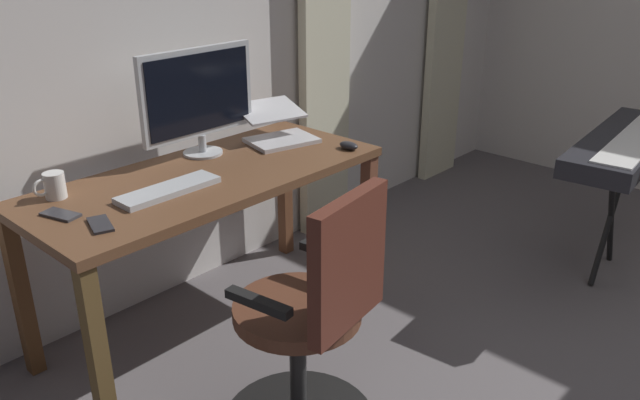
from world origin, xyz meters
TOP-DOWN VIEW (x-y plane):
  - back_room_partition at (0.00, -2.80)m, footprint 4.90×0.10m
  - curtain_left_panel at (-1.72, -2.69)m, footprint 0.39×0.06m
  - curtain_right_panel at (-0.46, -2.69)m, footprint 0.37×0.06m
  - desk at (0.69, -2.31)m, footprint 1.55×0.67m
  - office_chair at (0.92, -1.49)m, footprint 0.56×0.56m
  - computer_monitor at (0.55, -2.53)m, footprint 0.59×0.18m
  - computer_keyboard at (0.93, -2.25)m, footprint 0.42×0.13m
  - laptop at (0.17, -2.43)m, footprint 0.38×0.41m
  - computer_mouse at (0.05, -2.08)m, footprint 0.06×0.10m
  - cell_phone_by_monitor at (1.33, -2.35)m, footprint 0.11×0.16m
  - cell_phone_face_up at (1.27, -2.17)m, footprint 0.11×0.16m
  - mug_tea at (1.26, -2.52)m, footprint 0.13×0.08m
  - piano_keyboard at (-1.02, -1.18)m, footprint 1.16×0.43m

SIDE VIEW (x-z plane):
  - office_chair at x=0.92m, z-range -0.03..0.95m
  - desk at x=0.69m, z-range 0.28..1.04m
  - piano_keyboard at x=-1.02m, z-range 0.32..1.10m
  - cell_phone_by_monitor at x=1.33m, z-range 0.76..0.77m
  - cell_phone_face_up at x=1.27m, z-range 0.76..0.77m
  - computer_keyboard at x=0.93m, z-range 0.76..0.78m
  - computer_mouse at x=0.05m, z-range 0.76..0.79m
  - mug_tea at x=1.26m, z-range 0.76..0.86m
  - laptop at x=0.17m, z-range 0.73..0.89m
  - computer_monitor at x=0.55m, z-range 0.78..1.27m
  - curtain_left_panel at x=-1.72m, z-range 0.00..2.50m
  - curtain_right_panel at x=-0.46m, z-range 0.00..2.50m
  - back_room_partition at x=0.00m, z-range 0.00..2.70m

